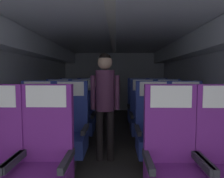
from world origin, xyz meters
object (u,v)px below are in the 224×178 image
at_px(seat_d_left_window, 69,108).
at_px(seat_d_left_aisle, 89,108).
at_px(seat_d_right_aisle, 158,109).
at_px(seat_c_right_window, 143,118).
at_px(seat_b_right_window, 154,133).
at_px(seat_d_right_window, 138,108).
at_px(seat_b_left_aisle, 70,132).
at_px(seat_c_right_aisle, 169,117).
at_px(seat_a_right_window, 172,165).
at_px(seat_c_left_window, 57,117).
at_px(flight_attendant, 105,95).
at_px(seat_a_left_aisle, 44,164).
at_px(seat_b_left_window, 36,132).
at_px(seat_b_right_aisle, 187,133).
at_px(seat_c_left_aisle, 82,117).

bearing_deg(seat_d_left_window, seat_d_left_aisle, -2.69).
distance_m(seat_d_left_aisle, seat_d_right_aisle, 1.61).
relative_size(seat_c_right_window, seat_d_left_window, 1.00).
relative_size(seat_b_right_window, seat_d_right_window, 1.00).
distance_m(seat_c_right_window, seat_d_left_window, 1.88).
relative_size(seat_b_left_aisle, seat_c_right_aisle, 1.00).
xyz_separation_m(seat_b_left_aisle, seat_c_right_window, (1.13, 0.94, 0.00)).
bearing_deg(seat_a_right_window, seat_b_right_window, 89.17).
distance_m(seat_c_left_window, seat_d_left_aisle, 1.05).
height_order(seat_c_left_window, flight_attendant, flight_attendant).
xyz_separation_m(seat_b_left_aisle, seat_d_right_window, (1.14, 1.92, 0.00)).
bearing_deg(seat_b_right_window, seat_d_left_aisle, 121.04).
bearing_deg(seat_c_right_aisle, flight_attendant, -147.88).
bearing_deg(seat_c_right_window, seat_b_right_window, -89.12).
height_order(seat_c_right_aisle, seat_d_right_window, same).
relative_size(seat_a_left_aisle, seat_d_left_window, 1.00).
distance_m(seat_c_left_window, flight_attendant, 1.26).
distance_m(seat_b_left_window, flight_attendant, 1.09).
relative_size(seat_a_left_aisle, seat_d_left_aisle, 1.00).
relative_size(seat_b_left_window, seat_b_right_aisle, 1.00).
relative_size(seat_a_left_aisle, seat_c_right_window, 1.00).
bearing_deg(seat_d_left_aisle, seat_a_right_window, -68.35).
bearing_deg(seat_a_right_window, seat_d_right_window, 89.85).
relative_size(seat_b_right_aisle, seat_c_left_aisle, 1.00).
xyz_separation_m(seat_b_left_window, seat_b_left_aisle, (0.47, -0.00, 0.00)).
relative_size(seat_d_left_window, seat_d_right_aisle, 1.00).
distance_m(seat_c_right_window, seat_d_left_aisle, 1.50).
bearing_deg(seat_d_left_aisle, seat_b_left_window, -103.58).
relative_size(seat_c_left_aisle, seat_d_left_window, 1.00).
height_order(seat_c_left_aisle, flight_attendant, flight_attendant).
distance_m(seat_c_right_aisle, seat_d_left_aisle, 1.87).
bearing_deg(seat_c_right_aisle, seat_c_left_window, -179.79).
height_order(seat_b_right_aisle, seat_d_right_aisle, same).
relative_size(seat_c_right_window, flight_attendant, 0.75).
bearing_deg(seat_d_left_window, seat_a_right_window, -61.04).
bearing_deg(seat_a_left_aisle, seat_d_left_window, 99.17).
height_order(seat_c_right_window, flight_attendant, flight_attendant).
xyz_separation_m(seat_c_right_window, flight_attendant, (-0.66, -0.69, 0.49)).
relative_size(seat_c_left_window, seat_d_right_window, 1.00).
xyz_separation_m(seat_c_left_window, seat_d_right_window, (1.60, 0.96, 0.00)).
xyz_separation_m(seat_b_right_aisle, seat_c_left_window, (-2.05, 0.95, 0.00)).
height_order(seat_b_right_window, seat_c_right_window, same).
xyz_separation_m(seat_b_right_aisle, seat_b_right_window, (-0.45, -0.01, 0.00)).
relative_size(seat_c_left_window, seat_d_right_aisle, 1.00).
height_order(seat_c_left_aisle, seat_d_left_window, same).
distance_m(seat_c_left_aisle, seat_d_left_aisle, 0.96).
distance_m(seat_b_left_aisle, flight_attendant, 0.73).
height_order(seat_c_right_aisle, seat_d_left_window, same).
relative_size(seat_c_left_aisle, seat_d_left_aisle, 1.00).
bearing_deg(seat_c_right_window, seat_a_right_window, -89.98).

